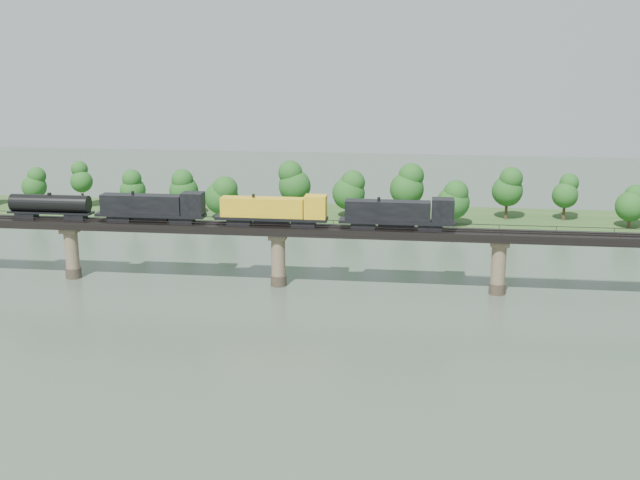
# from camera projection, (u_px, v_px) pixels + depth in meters

# --- Properties ---
(ground) EXTENTS (400.00, 400.00, 0.00)m
(ground) POSITION_uv_depth(u_px,v_px,m) (244.00, 346.00, 120.65)
(ground) COLOR #384739
(ground) RESTS_ON ground
(far_bank) EXTENTS (300.00, 24.00, 1.60)m
(far_bank) POSITION_uv_depth(u_px,v_px,m) (316.00, 216.00, 202.09)
(far_bank) COLOR #29491D
(far_bank) RESTS_ON ground
(bridge) EXTENTS (236.00, 30.00, 11.50)m
(bridge) POSITION_uv_depth(u_px,v_px,m) (278.00, 257.00, 148.09)
(bridge) COLOR #473A2D
(bridge) RESTS_ON ground
(bridge_superstructure) EXTENTS (220.00, 4.90, 0.75)m
(bridge_superstructure) POSITION_uv_depth(u_px,v_px,m) (278.00, 224.00, 146.49)
(bridge_superstructure) COLOR black
(bridge_superstructure) RESTS_ON bridge
(far_treeline) EXTENTS (289.06, 17.54, 13.60)m
(far_treeline) POSITION_uv_depth(u_px,v_px,m) (281.00, 187.00, 196.74)
(far_treeline) COLOR #382619
(far_treeline) RESTS_ON far_bank
(freight_train) EXTENTS (83.62, 3.26, 5.76)m
(freight_train) POSITION_uv_depth(u_px,v_px,m) (232.00, 210.00, 146.89)
(freight_train) COLOR black
(freight_train) RESTS_ON bridge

